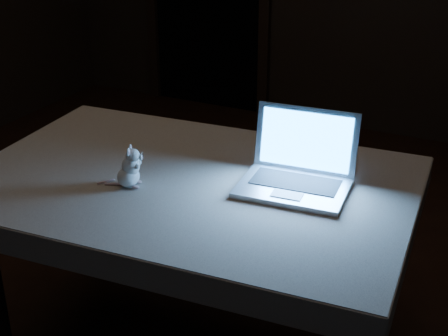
% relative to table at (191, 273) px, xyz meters
% --- Properties ---
extents(floor, '(5.00, 5.00, 0.00)m').
position_rel_table_xyz_m(floor, '(-0.24, 0.21, -0.39)').
color(floor, black).
rests_on(floor, ground).
extents(table, '(1.50, 1.03, 0.77)m').
position_rel_table_xyz_m(table, '(0.00, 0.00, 0.00)').
color(table, black).
rests_on(table, floor).
extents(tablecloth, '(1.57, 1.08, 0.10)m').
position_rel_table_xyz_m(tablecloth, '(0.02, -0.03, 0.35)').
color(tablecloth, beige).
rests_on(tablecloth, table).
extents(laptop, '(0.38, 0.34, 0.24)m').
position_rel_table_xyz_m(laptop, '(0.36, 0.07, 0.52)').
color(laptop, silver).
rests_on(laptop, tablecloth).
extents(plush_mouse, '(0.12, 0.12, 0.14)m').
position_rel_table_xyz_m(plush_mouse, '(-0.15, -0.14, 0.47)').
color(plush_mouse, white).
rests_on(plush_mouse, tablecloth).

